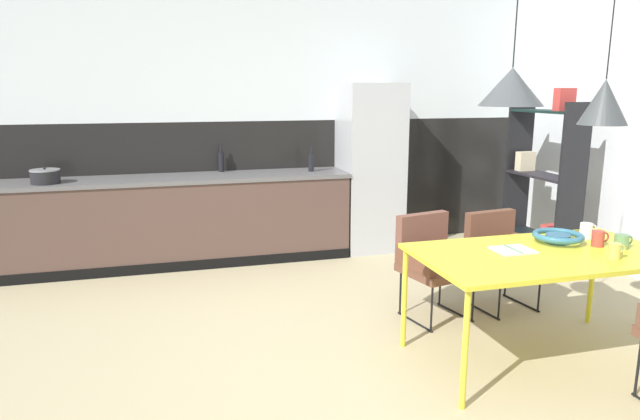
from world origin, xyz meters
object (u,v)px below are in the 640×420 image
refrigerator_column (370,168)px  mug_white_ceramic (599,238)px  bottle_vinegar_dark (221,161)px  bottle_oil_tall (311,162)px  fruit_bowl (558,236)px  armchair_far_side (499,247)px  mug_tall_blue (622,242)px  mug_glass_clear (587,231)px  open_book (513,250)px  pendant_lamp_over_table_near (512,87)px  open_shelf_unit (543,177)px  dining_table (543,259)px  cooking_pot (45,176)px  pendant_lamp_over_table_far (604,102)px  armchair_by_stool (431,255)px  mug_wide_latte (615,251)px

refrigerator_column → mug_white_ceramic: 2.83m
bottle_vinegar_dark → bottle_oil_tall: 0.95m
fruit_bowl → bottle_vinegar_dark: 3.46m
mug_white_ceramic → bottle_oil_tall: bearing=113.9°
armchair_far_side → mug_tall_blue: (0.25, -0.98, 0.29)m
refrigerator_column → mug_glass_clear: size_ratio=13.72×
refrigerator_column → open_book: size_ratio=7.50×
mug_white_ceramic → open_book: bearing=175.4°
fruit_bowl → pendant_lamp_over_table_near: pendant_lamp_over_table_near is taller
open_shelf_unit → mug_tall_blue: bearing=-23.6°
bottle_vinegar_dark → dining_table: bearing=-60.5°
fruit_bowl → mug_tall_blue: size_ratio=2.49×
mug_glass_clear → pendant_lamp_over_table_near: pendant_lamp_over_table_near is taller
open_book → cooking_pot: (-3.18, 2.62, 0.22)m
bottle_vinegar_dark → bottle_oil_tall: bearing=-14.0°
refrigerator_column → mug_glass_clear: bearing=-76.3°
open_book → pendant_lamp_over_table_far: (0.49, -0.09, 0.93)m
dining_table → mug_white_ceramic: 0.44m
refrigerator_column → open_book: bearing=-90.9°
mug_white_ceramic → bottle_oil_tall: 3.04m
refrigerator_column → open_shelf_unit: refrigerator_column is taller
open_book → bottle_oil_tall: 2.80m
armchair_by_stool → armchair_far_side: bearing=171.4°
armchair_by_stool → open_book: bearing=89.1°
armchair_far_side → pendant_lamp_over_table_near: pendant_lamp_over_table_near is taller
mug_white_ceramic → refrigerator_column: bearing=101.5°
open_shelf_unit → refrigerator_column: bearing=-121.6°
mug_white_ceramic → open_shelf_unit: open_shelf_unit is taller
bottle_vinegar_dark → mug_wide_latte: bearing=-58.1°
pendant_lamp_over_table_near → pendant_lamp_over_table_far: size_ratio=0.91×
cooking_pot → pendant_lamp_over_table_near: bearing=-41.7°
mug_wide_latte → pendant_lamp_over_table_near: size_ratio=0.10×
mug_glass_clear → pendant_lamp_over_table_near: bearing=-165.1°
mug_wide_latte → mug_white_ceramic: size_ratio=0.92×
mug_tall_blue → pendant_lamp_over_table_near: size_ratio=0.12×
armchair_far_side → fruit_bowl: size_ratio=2.31×
refrigerator_column → dining_table: size_ratio=1.12×
dining_table → pendant_lamp_over_table_far: bearing=-4.0°
mug_white_ceramic → mug_wide_latte: bearing=-113.3°
open_book → mug_wide_latte: size_ratio=2.07×
mug_glass_clear → pendant_lamp_over_table_near: 1.29m
fruit_bowl → pendant_lamp_over_table_near: size_ratio=0.29×
mug_wide_latte → mug_glass_clear: size_ratio=0.88×
bottle_vinegar_dark → bottle_oil_tall: bottle_vinegar_dark is taller
armchair_by_stool → open_book: size_ratio=3.29×
cooking_pot → open_shelf_unit: (4.74, -0.83, -0.08)m
bottle_vinegar_dark → pendant_lamp_over_table_far: (2.03, -3.05, 0.67)m
pendant_lamp_over_table_far → fruit_bowl: bearing=115.4°
mug_glass_clear → mug_white_ceramic: (-0.07, -0.19, -0.00)m
armchair_far_side → armchair_by_stool: bearing=-3.8°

